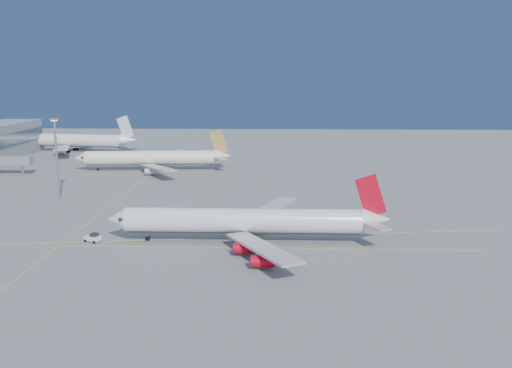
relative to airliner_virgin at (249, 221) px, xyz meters
name	(u,v)px	position (x,y,z in m)	size (l,w,h in m)	color
ground	(249,230)	(-0.55, 9.51, -4.60)	(500.00, 500.00, 0.00)	slate
jet_bridge	(3,161)	(-93.66, 81.51, 0.57)	(23.60, 3.60, 6.90)	gray
taxiway_lines	(190,222)	(-15.27, 15.85, -4.59)	(118.86, 140.00, 0.02)	yellow
airliner_virgin	(249,221)	(0.00, 0.00, 0.00)	(61.73, 55.64, 15.27)	white
airliner_etihad	(154,158)	(-40.80, 93.17, 0.12)	(59.49, 54.74, 15.52)	silver
airliner_third	(72,140)	(-90.86, 145.00, 0.64)	(64.62, 59.19, 17.33)	white
pushback_tug	(93,238)	(-34.12, -1.34, -3.67)	(3.98, 3.25, 2.01)	white
light_mast	(56,152)	(-57.52, 40.71, 9.37)	(2.05, 2.05, 23.68)	gray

